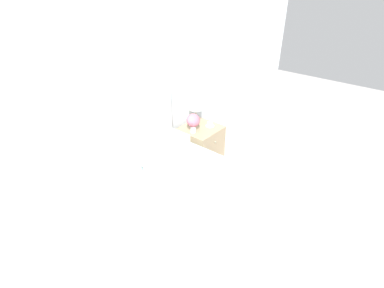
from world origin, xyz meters
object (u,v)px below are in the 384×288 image
object	(u,v)px
bed	(186,215)
nightstand	(200,146)
teacup	(210,124)
table_lamp	(196,106)
flower_vase	(193,121)

from	to	relation	value
bed	nightstand	bearing A→B (deg)	32.51
nightstand	teacup	size ratio (longest dim) A/B	4.93
teacup	bed	bearing A→B (deg)	-152.31
table_lamp	flower_vase	xyz separation A→B (m)	(-0.21, -0.13, -0.11)
table_lamp	teacup	xyz separation A→B (m)	(0.07, -0.19, -0.24)
table_lamp	bed	bearing A→B (deg)	-144.48
bed	table_lamp	size ratio (longest dim) A/B	5.65
bed	teacup	bearing A→B (deg)	27.69
table_lamp	teacup	bearing A→B (deg)	-70.54
bed	table_lamp	distance (m)	1.56
nightstand	flower_vase	world-z (taller)	flower_vase
nightstand	teacup	xyz separation A→B (m)	(0.12, -0.06, 0.31)
table_lamp	teacup	size ratio (longest dim) A/B	3.28
teacup	nightstand	bearing A→B (deg)	153.12
nightstand	flower_vase	xyz separation A→B (m)	(-0.15, -0.00, 0.44)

